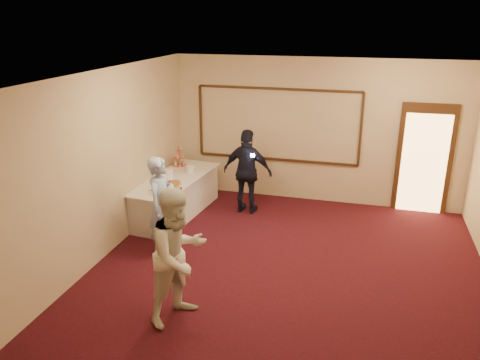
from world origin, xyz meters
name	(u,v)px	position (x,y,z in m)	size (l,w,h in m)	color
floor	(283,284)	(0.00, 0.00, 0.00)	(7.00, 7.00, 0.00)	black
room_walls	(288,153)	(0.00, 0.00, 2.03)	(6.04, 7.04, 3.02)	beige
wall_molding	(277,125)	(-0.80, 3.47, 1.60)	(3.45, 0.04, 1.55)	black
doorway	(424,160)	(2.15, 3.45, 1.08)	(1.05, 0.07, 2.20)	black
buffet_table	(175,196)	(-2.54, 1.97, 0.39)	(1.17, 2.48, 0.77)	silver
pavlova_tray	(165,188)	(-2.38, 1.19, 0.85)	(0.53, 0.61, 0.19)	silver
cupcake_stand	(179,158)	(-2.75, 2.76, 0.93)	(0.30, 0.30, 0.45)	#D24242
plate_stack_a	(168,174)	(-2.65, 1.96, 0.85)	(0.19, 0.19, 0.16)	white
plate_stack_b	(190,169)	(-2.34, 2.36, 0.85)	(0.18, 0.18, 0.15)	white
tart	(174,184)	(-2.38, 1.60, 0.80)	(0.29, 0.29, 0.06)	white
man	(162,206)	(-2.13, 0.48, 0.83)	(0.61, 0.40, 1.66)	#96B3E5
woman	(179,255)	(-1.16, -1.12, 0.90)	(0.88, 0.68, 1.80)	white
guest	(248,172)	(-1.19, 2.48, 0.85)	(1.00, 0.42, 1.70)	black
camera_flash	(253,155)	(-1.03, 2.23, 1.27)	(0.07, 0.04, 0.05)	white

